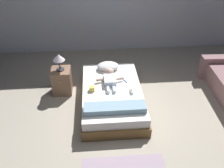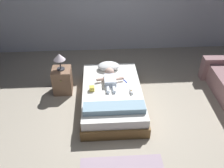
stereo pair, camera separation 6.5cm
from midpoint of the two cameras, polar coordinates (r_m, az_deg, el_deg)
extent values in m
plane|color=#A89E8D|center=(4.17, 2.92, -10.65)|extent=(8.00, 8.00, 0.00)
cube|color=silver|center=(6.13, 0.23, 19.16)|extent=(8.00, 0.12, 2.58)
cube|color=brown|center=(4.61, 0.40, -3.65)|extent=(1.12, 1.85, 0.19)
cube|color=white|center=(4.50, 0.41, -1.89)|extent=(1.07, 1.77, 0.16)
ellipsoid|color=white|center=(4.98, -0.43, 4.21)|extent=(0.44, 0.32, 0.14)
cube|color=silver|center=(4.56, -0.03, 0.85)|extent=(0.22, 0.31, 0.12)
sphere|color=beige|center=(4.74, -0.21, 2.76)|extent=(0.18, 0.18, 0.18)
cylinder|color=beige|center=(4.59, -2.32, 1.09)|extent=(0.17, 0.09, 0.06)
cylinder|color=beige|center=(4.61, 2.17, 1.25)|extent=(0.17, 0.09, 0.06)
cylinder|color=silver|center=(4.38, -0.56, -1.23)|extent=(0.06, 0.19, 0.06)
cylinder|color=silver|center=(4.39, 0.87, -1.18)|extent=(0.06, 0.19, 0.06)
cube|color=blue|center=(4.66, 3.41, 0.78)|extent=(0.08, 0.14, 0.01)
cube|color=white|center=(4.70, 2.90, 1.35)|extent=(0.02, 0.03, 0.01)
cube|color=gray|center=(5.79, 24.99, 3.46)|extent=(0.97, 0.24, 0.51)
cube|color=#85624A|center=(4.93, -11.15, 0.85)|extent=(0.37, 0.37, 0.52)
sphere|color=tan|center=(4.71, -11.54, 0.62)|extent=(0.03, 0.03, 0.03)
cylinder|color=#333338|center=(4.79, -11.51, 3.49)|extent=(0.15, 0.15, 0.02)
cylinder|color=#333338|center=(4.74, -11.66, 4.58)|extent=(0.02, 0.02, 0.19)
cone|color=silver|center=(4.66, -11.88, 6.25)|extent=(0.22, 0.22, 0.12)
cube|color=#86A8BE|center=(3.96, 1.01, -5.61)|extent=(1.01, 0.25, 0.10)
cube|color=#E5C747|center=(4.39, -4.31, -1.07)|extent=(0.09, 0.09, 0.09)
cylinder|color=white|center=(4.35, 4.96, -1.79)|extent=(0.07, 0.11, 0.05)
cone|color=#EAB86B|center=(4.33, 4.99, -1.40)|extent=(0.04, 0.04, 0.02)
camera|label=1|loc=(0.03, -89.58, 0.30)|focal=39.07mm
camera|label=2|loc=(0.03, 90.42, -0.30)|focal=39.07mm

